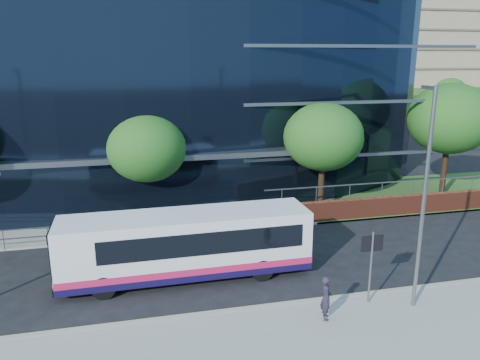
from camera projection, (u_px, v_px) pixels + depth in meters
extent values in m
plane|color=black|center=(241.00, 298.00, 18.05)|extent=(200.00, 200.00, 0.00)
cube|color=gray|center=(248.00, 310.00, 17.09)|extent=(80.00, 0.25, 0.16)
cube|color=gold|center=(246.00, 309.00, 17.30)|extent=(80.00, 0.08, 0.01)
cube|color=gold|center=(245.00, 307.00, 17.44)|extent=(80.00, 0.08, 0.01)
cube|color=gray|center=(97.00, 217.00, 27.06)|extent=(50.00, 8.00, 0.10)
cube|color=black|center=(124.00, 69.00, 37.67)|extent=(38.00, 16.00, 16.00)
cube|color=#595E66|center=(128.00, 159.00, 25.15)|extent=(22.00, 1.20, 0.30)
cube|color=slate|center=(47.00, 227.00, 22.60)|extent=(24.00, 0.05, 0.05)
cube|color=slate|center=(48.00, 236.00, 22.71)|extent=(24.00, 0.05, 0.05)
cylinder|color=slate|center=(48.00, 237.00, 22.73)|extent=(0.04, 0.04, 1.10)
cube|color=#2D511E|center=(351.00, 100.00, 77.27)|extent=(60.00, 42.00, 4.00)
cube|color=#9C8568|center=(351.00, 4.00, 75.28)|extent=(50.00, 12.00, 26.00)
cylinder|color=slate|center=(371.00, 268.00, 17.14)|extent=(0.08, 0.08, 2.80)
cube|color=black|center=(372.00, 243.00, 16.91)|extent=(0.85, 0.06, 0.60)
cylinder|color=black|center=(149.00, 198.00, 25.95)|extent=(0.36, 0.36, 2.86)
ellipsoid|color=#1E4E16|center=(147.00, 148.00, 25.23)|extent=(4.29, 4.29, 3.65)
cylinder|color=black|center=(321.00, 187.00, 27.66)|extent=(0.36, 0.36, 3.08)
ellipsoid|color=#1E4E16|center=(323.00, 137.00, 26.89)|extent=(4.62, 4.62, 3.93)
cylinder|color=black|center=(444.00, 171.00, 30.54)|extent=(0.36, 0.36, 3.52)
ellipsoid|color=#1E4E16|center=(450.00, 119.00, 29.65)|extent=(5.28, 5.28, 4.49)
cylinder|color=black|center=(350.00, 115.00, 60.57)|extent=(0.36, 0.36, 3.08)
ellipsoid|color=#1E4E16|center=(351.00, 92.00, 59.80)|extent=(4.62, 4.62, 3.93)
cylinder|color=black|center=(448.00, 111.00, 66.02)|extent=(0.36, 0.36, 2.86)
ellipsoid|color=#1E4E16|center=(450.00, 91.00, 65.29)|extent=(4.29, 4.29, 3.65)
cylinder|color=slate|center=(424.00, 202.00, 16.24)|extent=(0.14, 0.14, 8.00)
cube|color=slate|center=(429.00, 88.00, 15.56)|extent=(0.15, 0.70, 0.12)
cube|color=silver|center=(186.00, 243.00, 19.41)|extent=(10.29, 2.45, 2.47)
cube|color=#140D37|center=(187.00, 267.00, 19.70)|extent=(10.31, 2.50, 0.28)
cube|color=#C41C50|center=(187.00, 261.00, 19.62)|extent=(10.31, 2.50, 0.28)
cube|color=black|center=(199.00, 233.00, 19.45)|extent=(8.24, 2.48, 0.93)
cube|color=black|center=(54.00, 252.00, 18.19)|extent=(0.10, 2.01, 1.45)
cube|color=black|center=(52.00, 231.00, 17.96)|extent=(0.12, 1.91, 0.37)
cube|color=yellow|center=(51.00, 229.00, 18.17)|extent=(0.05, 1.03, 0.21)
cube|color=black|center=(57.00, 281.00, 18.51)|extent=(0.13, 2.24, 0.22)
cylinder|color=black|center=(104.00, 287.00, 17.94)|extent=(0.94, 0.29, 0.93)
cylinder|color=black|center=(262.00, 270.00, 19.41)|extent=(0.94, 0.29, 0.93)
imported|color=#251E2D|center=(326.00, 298.00, 16.22)|extent=(0.52, 0.66, 1.59)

